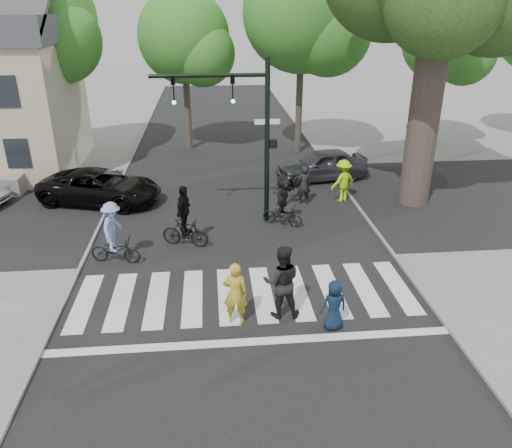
{
  "coord_description": "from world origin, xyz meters",
  "views": [
    {
      "loc": [
        -0.84,
        -11.19,
        7.67
      ],
      "look_at": [
        0.5,
        3.0,
        1.3
      ],
      "focal_mm": 35.0,
      "sensor_mm": 36.0,
      "label": 1
    }
  ],
  "objects_px": {
    "car_suv": "(100,187)",
    "cyclist_mid": "(185,222)",
    "pedestrian_woman": "(235,293)",
    "pedestrian_adult": "(282,282)",
    "pedestrian_child": "(334,305)",
    "cyclist_right": "(283,203)",
    "car_grey": "(322,165)",
    "traffic_signal": "(243,119)",
    "cyclist_left": "(114,237)"
  },
  "relations": [
    {
      "from": "pedestrian_child",
      "to": "pedestrian_adult",
      "type": "distance_m",
      "value": 1.46
    },
    {
      "from": "cyclist_left",
      "to": "cyclist_right",
      "type": "relative_size",
      "value": 1.05
    },
    {
      "from": "pedestrian_child",
      "to": "cyclist_mid",
      "type": "relative_size",
      "value": 0.63
    },
    {
      "from": "pedestrian_child",
      "to": "car_suv",
      "type": "xyz_separation_m",
      "value": [
        -7.53,
        9.5,
        0.01
      ]
    },
    {
      "from": "cyclist_mid",
      "to": "cyclist_right",
      "type": "bearing_deg",
      "value": 21.69
    },
    {
      "from": "cyclist_left",
      "to": "cyclist_mid",
      "type": "bearing_deg",
      "value": 24.34
    },
    {
      "from": "pedestrian_woman",
      "to": "cyclist_mid",
      "type": "relative_size",
      "value": 0.8
    },
    {
      "from": "pedestrian_woman",
      "to": "car_grey",
      "type": "height_order",
      "value": "pedestrian_woman"
    },
    {
      "from": "pedestrian_child",
      "to": "cyclist_right",
      "type": "distance_m",
      "value": 6.54
    },
    {
      "from": "pedestrian_adult",
      "to": "cyclist_left",
      "type": "bearing_deg",
      "value": -31.62
    },
    {
      "from": "cyclist_left",
      "to": "cyclist_right",
      "type": "bearing_deg",
      "value": 22.71
    },
    {
      "from": "pedestrian_child",
      "to": "cyclist_mid",
      "type": "distance_m",
      "value": 6.44
    },
    {
      "from": "pedestrian_adult",
      "to": "car_grey",
      "type": "height_order",
      "value": "pedestrian_adult"
    },
    {
      "from": "cyclist_left",
      "to": "car_grey",
      "type": "relative_size",
      "value": 0.49
    },
    {
      "from": "pedestrian_woman",
      "to": "pedestrian_adult",
      "type": "xyz_separation_m",
      "value": [
        1.22,
        0.2,
        0.15
      ]
    },
    {
      "from": "cyclist_right",
      "to": "car_grey",
      "type": "bearing_deg",
      "value": 63.05
    },
    {
      "from": "pedestrian_adult",
      "to": "cyclist_mid",
      "type": "xyz_separation_m",
      "value": [
        -2.67,
        4.42,
        -0.13
      ]
    },
    {
      "from": "cyclist_mid",
      "to": "pedestrian_child",
      "type": "bearing_deg",
      "value": -52.62
    },
    {
      "from": "pedestrian_adult",
      "to": "pedestrian_woman",
      "type": "bearing_deg",
      "value": 13.04
    },
    {
      "from": "cyclist_right",
      "to": "car_suv",
      "type": "height_order",
      "value": "cyclist_right"
    },
    {
      "from": "pedestrian_adult",
      "to": "cyclist_right",
      "type": "height_order",
      "value": "pedestrian_adult"
    },
    {
      "from": "pedestrian_child",
      "to": "car_suv",
      "type": "height_order",
      "value": "car_suv"
    },
    {
      "from": "pedestrian_woman",
      "to": "pedestrian_child",
      "type": "distance_m",
      "value": 2.52
    },
    {
      "from": "pedestrian_woman",
      "to": "traffic_signal",
      "type": "bearing_deg",
      "value": -86.78
    },
    {
      "from": "traffic_signal",
      "to": "cyclist_mid",
      "type": "relative_size",
      "value": 2.78
    },
    {
      "from": "traffic_signal",
      "to": "car_suv",
      "type": "xyz_separation_m",
      "value": [
        -5.77,
        2.5,
        -3.21
      ]
    },
    {
      "from": "traffic_signal",
      "to": "car_grey",
      "type": "relative_size",
      "value": 1.41
    },
    {
      "from": "cyclist_mid",
      "to": "pedestrian_adult",
      "type": "bearing_deg",
      "value": -58.82
    },
    {
      "from": "pedestrian_child",
      "to": "traffic_signal",
      "type": "bearing_deg",
      "value": -84.34
    },
    {
      "from": "cyclist_left",
      "to": "car_suv",
      "type": "relative_size",
      "value": 0.41
    },
    {
      "from": "car_suv",
      "to": "pedestrian_woman",
      "type": "bearing_deg",
      "value": -133.82
    },
    {
      "from": "pedestrian_woman",
      "to": "cyclist_right",
      "type": "xyz_separation_m",
      "value": [
        2.09,
        6.03,
        0.01
      ]
    },
    {
      "from": "pedestrian_woman",
      "to": "cyclist_left",
      "type": "bearing_deg",
      "value": -35.67
    },
    {
      "from": "pedestrian_woman",
      "to": "pedestrian_adult",
      "type": "height_order",
      "value": "pedestrian_adult"
    },
    {
      "from": "pedestrian_child",
      "to": "car_grey",
      "type": "xyz_separation_m",
      "value": [
        2.18,
        11.54,
        0.04
      ]
    },
    {
      "from": "cyclist_right",
      "to": "car_suv",
      "type": "relative_size",
      "value": 0.4
    },
    {
      "from": "pedestrian_woman",
      "to": "cyclist_mid",
      "type": "xyz_separation_m",
      "value": [
        -1.45,
        4.62,
        0.02
      ]
    },
    {
      "from": "pedestrian_child",
      "to": "cyclist_left",
      "type": "relative_size",
      "value": 0.66
    },
    {
      "from": "pedestrian_woman",
      "to": "cyclist_left",
      "type": "xyz_separation_m",
      "value": [
        -3.63,
        3.63,
        0.02
      ]
    },
    {
      "from": "car_suv",
      "to": "cyclist_mid",
      "type": "bearing_deg",
      "value": -123.63
    },
    {
      "from": "car_grey",
      "to": "pedestrian_woman",
      "type": "bearing_deg",
      "value": -32.16
    },
    {
      "from": "cyclist_mid",
      "to": "cyclist_right",
      "type": "relative_size",
      "value": 1.1
    },
    {
      "from": "cyclist_right",
      "to": "traffic_signal",
      "type": "bearing_deg",
      "value": 161.21
    },
    {
      "from": "traffic_signal",
      "to": "car_suv",
      "type": "distance_m",
      "value": 7.06
    },
    {
      "from": "pedestrian_woman",
      "to": "car_grey",
      "type": "xyz_separation_m",
      "value": [
        4.64,
        11.05,
        -0.14
      ]
    },
    {
      "from": "traffic_signal",
      "to": "car_suv",
      "type": "bearing_deg",
      "value": 156.61
    },
    {
      "from": "pedestrian_adult",
      "to": "cyclist_mid",
      "type": "bearing_deg",
      "value": -55.2
    },
    {
      "from": "car_grey",
      "to": "pedestrian_child",
      "type": "bearing_deg",
      "value": -20.07
    },
    {
      "from": "cyclist_right",
      "to": "car_grey",
      "type": "relative_size",
      "value": 0.46
    },
    {
      "from": "traffic_signal",
      "to": "cyclist_left",
      "type": "xyz_separation_m",
      "value": [
        -4.33,
        -2.87,
        -3.01
      ]
    }
  ]
}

